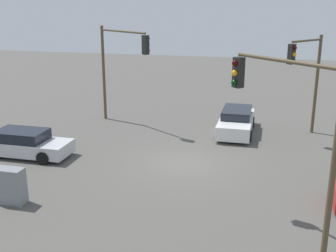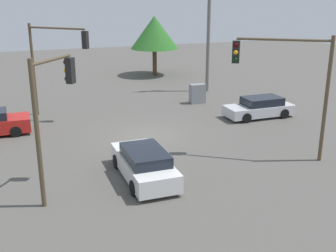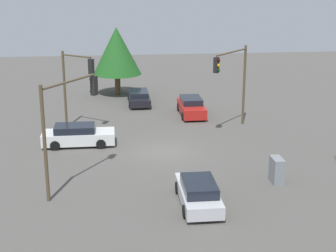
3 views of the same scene
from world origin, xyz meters
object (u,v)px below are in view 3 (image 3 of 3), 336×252
at_px(traffic_signal_main, 233,74).
at_px(traffic_signal_cross, 76,78).
at_px(electrical_cabinet, 277,170).
at_px(sedan_red, 191,107).
at_px(traffic_signal_aux, 66,113).
at_px(sedan_silver, 198,193).
at_px(sedan_dark, 139,97).
at_px(sedan_white, 78,135).

distance_m(traffic_signal_main, traffic_signal_cross, 11.25).
relative_size(traffic_signal_cross, electrical_cabinet, 4.01).
bearing_deg(traffic_signal_cross, sedan_red, 56.01).
relative_size(traffic_signal_main, traffic_signal_cross, 1.05).
distance_m(sedan_red, electrical_cabinet, 14.35).
height_order(sedan_red, traffic_signal_aux, traffic_signal_aux).
bearing_deg(traffic_signal_aux, sedan_silver, -79.16).
bearing_deg(traffic_signal_main, traffic_signal_aux, -6.31).
height_order(sedan_dark, sedan_silver, sedan_silver).
xyz_separation_m(traffic_signal_main, traffic_signal_cross, (-1.25, -11.18, -0.28)).
bearing_deg(traffic_signal_main, sedan_red, -107.89).
xyz_separation_m(sedan_dark, electrical_cabinet, (18.21, 6.53, 0.11)).
bearing_deg(electrical_cabinet, traffic_signal_main, -178.85).
relative_size(sedan_dark, traffic_signal_aux, 0.76).
bearing_deg(sedan_silver, sedan_dark, 95.05).
bearing_deg(sedan_white, traffic_signal_main, 102.50).
bearing_deg(sedan_dark, sedan_silver, -84.95).
relative_size(sedan_white, traffic_signal_cross, 0.84).
bearing_deg(electrical_cabinet, sedan_red, -169.80).
relative_size(sedan_red, sedan_dark, 0.96).
distance_m(sedan_silver, traffic_signal_main, 13.55).
bearing_deg(sedan_red, sedan_white, 37.32).
distance_m(sedan_white, traffic_signal_aux, 7.91).
relative_size(traffic_signal_main, electrical_cabinet, 4.22).
xyz_separation_m(sedan_red, traffic_signal_cross, (2.90, -8.84, 3.15)).
height_order(sedan_silver, electrical_cabinet, electrical_cabinet).
distance_m(sedan_dark, electrical_cabinet, 19.34).
bearing_deg(traffic_signal_main, traffic_signal_cross, -53.69).
bearing_deg(electrical_cabinet, traffic_signal_aux, -92.19).
height_order(sedan_silver, traffic_signal_aux, traffic_signal_aux).
bearing_deg(sedan_red, traffic_signal_main, 119.44).
height_order(sedan_white, electrical_cabinet, electrical_cabinet).
bearing_deg(traffic_signal_aux, sedan_red, 1.66).
height_order(traffic_signal_cross, traffic_signal_aux, traffic_signal_aux).
bearing_deg(electrical_cabinet, sedan_silver, -63.82).
xyz_separation_m(sedan_red, sedan_dark, (-4.09, -3.99, -0.09)).
xyz_separation_m(sedan_dark, traffic_signal_main, (8.23, 6.33, 3.52)).
bearing_deg(traffic_signal_aux, sedan_white, 33.90).
xyz_separation_m(traffic_signal_main, traffic_signal_aux, (9.55, -10.98, 0.03)).
bearing_deg(sedan_silver, traffic_signal_main, 69.82).
bearing_deg(electrical_cabinet, sedan_white, -124.00).
relative_size(sedan_red, traffic_signal_main, 0.74).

